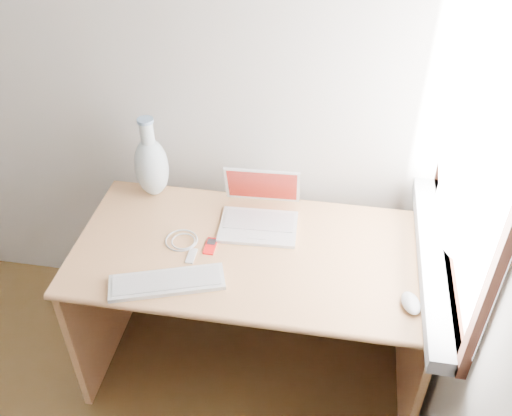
% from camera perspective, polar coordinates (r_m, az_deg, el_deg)
% --- Properties ---
extents(back_wall, '(3.50, 0.04, 2.60)m').
position_cam_1_polar(back_wall, '(2.57, -22.71, 15.19)').
color(back_wall, silver).
rests_on(back_wall, floor).
extents(window, '(0.11, 0.99, 1.10)m').
position_cam_1_polar(window, '(1.86, 20.87, 6.12)').
color(window, white).
rests_on(window, right_wall).
extents(desk, '(1.36, 0.68, 0.72)m').
position_cam_1_polar(desk, '(2.38, -0.03, -6.53)').
color(desk, tan).
rests_on(desk, floor).
extents(laptop, '(0.32, 0.27, 0.21)m').
position_cam_1_polar(laptop, '(2.27, 0.41, -0.46)').
color(laptop, white).
rests_on(laptop, desk).
extents(external_keyboard, '(0.43, 0.25, 0.02)m').
position_cam_1_polar(external_keyboard, '(2.07, -8.89, -7.34)').
color(external_keyboard, white).
rests_on(external_keyboard, desk).
extents(mouse, '(0.09, 0.12, 0.04)m').
position_cam_1_polar(mouse, '(2.04, 15.23, -9.16)').
color(mouse, white).
rests_on(mouse, desk).
extents(ipod, '(0.04, 0.09, 0.01)m').
position_cam_1_polar(ipod, '(2.20, -4.58, -3.81)').
color(ipod, red).
rests_on(ipod, desk).
extents(cable_coil, '(0.14, 0.14, 0.01)m').
position_cam_1_polar(cable_coil, '(2.23, -7.46, -3.23)').
color(cable_coil, white).
rests_on(cable_coil, desk).
extents(remote, '(0.03, 0.08, 0.01)m').
position_cam_1_polar(remote, '(2.17, -6.47, -4.78)').
color(remote, white).
rests_on(remote, desk).
extents(vase, '(0.14, 0.14, 0.36)m').
position_cam_1_polar(vase, '(2.41, -10.43, 4.27)').
color(vase, silver).
rests_on(vase, desk).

